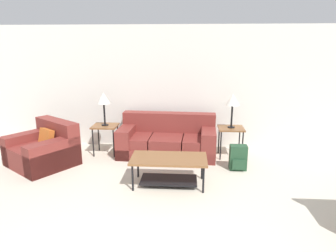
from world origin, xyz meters
The scene contains 9 objects.
wall_back centered at (0.00, 4.81, 1.30)m, with size 9.18×0.06×2.60m.
couch centered at (-0.07, 4.20, 0.30)m, with size 1.98×1.01×0.82m.
armchair centered at (-2.35, 3.51, 0.29)m, with size 1.47×1.45×0.80m.
coffee_table centered at (0.05, 2.81, 0.34)m, with size 1.20×0.62×0.46m.
side_table_left centered at (-1.34, 4.15, 0.54)m, with size 0.50×0.46×0.61m.
side_table_right centered at (1.20, 4.15, 0.54)m, with size 0.50×0.46×0.61m.
table_lamp_left centered at (-1.34, 4.15, 1.15)m, with size 0.27×0.27×0.67m.
table_lamp_right centered at (1.20, 4.15, 1.15)m, with size 0.27×0.27×0.67m.
backpack centered at (1.26, 3.50, 0.22)m, with size 0.30×0.26×0.45m.
Camera 1 is at (0.34, -1.62, 2.18)m, focal length 32.00 mm.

